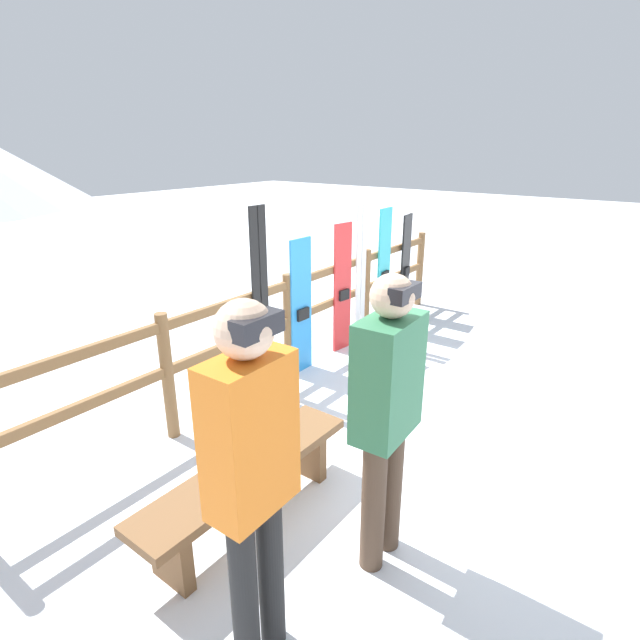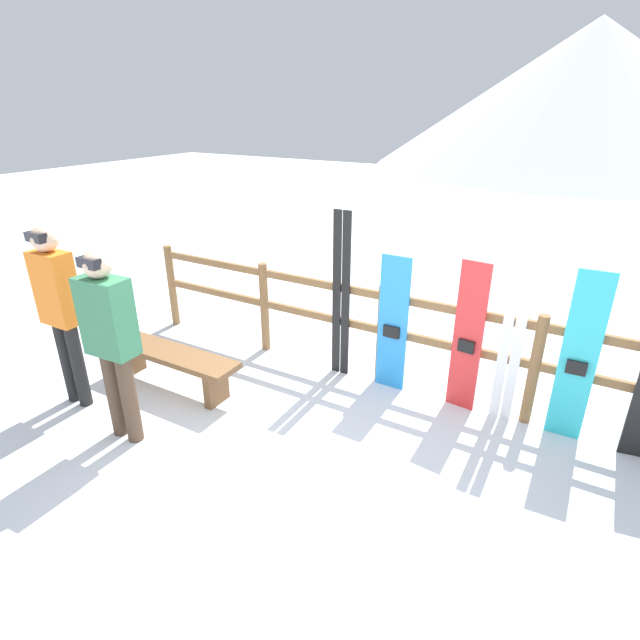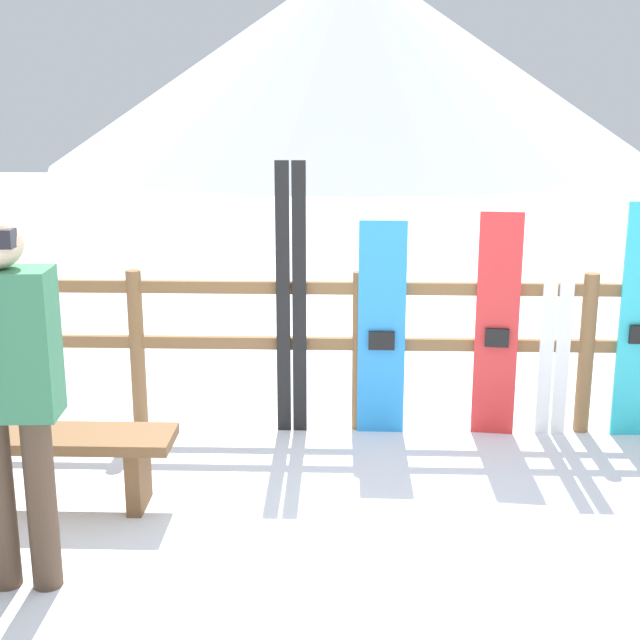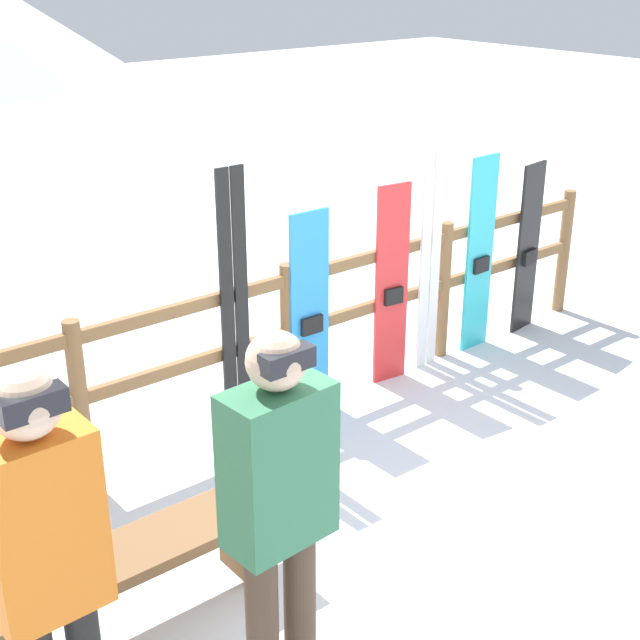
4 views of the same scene
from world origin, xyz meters
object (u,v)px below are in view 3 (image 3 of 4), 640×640
object	(u,v)px
bench	(28,450)
snowboard_red	(497,326)
person_plaid_green	(9,379)
ski_pair_black	(291,300)
ski_pair_white	(557,314)
snowboard_blue	(382,330)

from	to	relation	value
bench	snowboard_red	distance (m)	2.95
person_plaid_green	ski_pair_black	bearing A→B (deg)	60.70
snowboard_red	ski_pair_white	bearing A→B (deg)	0.52
ski_pair_black	snowboard_blue	xyz separation A→B (m)	(0.59, -0.00, -0.19)
bench	snowboard_red	size ratio (longest dim) A/B	1.08
snowboard_red	ski_pair_white	xyz separation A→B (m)	(0.38, 0.00, 0.08)
snowboard_blue	ski_pair_black	bearing A→B (deg)	179.66
ski_pair_white	person_plaid_green	bearing A→B (deg)	-145.11
snowboard_blue	ski_pair_white	xyz separation A→B (m)	(1.12, 0.00, 0.11)
bench	snowboard_red	bearing A→B (deg)	23.07
bench	ski_pair_black	world-z (taller)	ski_pair_black
person_plaid_green	ski_pair_white	size ratio (longest dim) A/B	1.05
person_plaid_green	snowboard_blue	xyz separation A→B (m)	(1.69, 1.96, -0.30)
ski_pair_black	person_plaid_green	bearing A→B (deg)	-119.30
person_plaid_green	ski_pair_black	distance (m)	2.25
snowboard_blue	bench	bearing A→B (deg)	-149.53
person_plaid_green	ski_pair_white	world-z (taller)	person_plaid_green
ski_pair_black	ski_pair_white	xyz separation A→B (m)	(1.71, 0.00, -0.08)
ski_pair_black	ski_pair_white	size ratio (longest dim) A/B	1.09
person_plaid_green	ski_pair_white	xyz separation A→B (m)	(2.81, 1.96, -0.18)
bench	snowboard_blue	world-z (taller)	snowboard_blue
snowboard_red	ski_pair_black	bearing A→B (deg)	179.85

